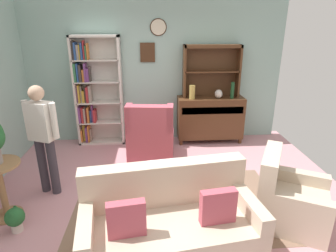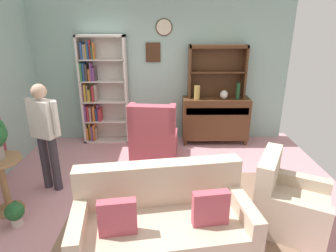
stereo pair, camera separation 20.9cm
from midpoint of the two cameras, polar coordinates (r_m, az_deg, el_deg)
ground_plane at (r=4.21m, az=-2.67°, el=-13.38°), size 5.40×4.60×0.02m
wall_back at (r=5.71m, az=-3.43°, el=10.97°), size 5.00×0.09×2.80m
area_rug at (r=3.96m, az=0.44°, el=-15.51°), size 2.75×1.71×0.01m
bookshelf at (r=5.72m, az=-15.71°, el=6.62°), size 0.90×0.30×2.10m
sideboard at (r=5.77m, az=7.41°, el=1.76°), size 1.30×0.45×0.92m
sideboard_hutch at (r=5.64m, az=7.68°, el=12.29°), size 1.10×0.26×1.00m
vase_tall at (r=5.48m, az=3.79°, el=6.81°), size 0.11×0.11×0.26m
vase_round at (r=5.60m, az=9.08°, el=6.38°), size 0.15×0.15×0.17m
bottle_wine at (r=5.62m, az=11.77°, el=7.05°), size 0.07×0.07×0.32m
couch_floral at (r=3.14m, az=-1.67°, el=-19.35°), size 1.90×1.10×0.90m
armchair_floral at (r=3.78m, az=21.62°, el=-13.77°), size 1.04×1.03×0.88m
wingback_chair at (r=4.99m, az=-4.65°, el=-2.66°), size 0.86×0.87×1.05m
plant_stand at (r=4.11m, az=-31.86°, el=-10.04°), size 0.52×0.52×0.74m
potted_plant_small at (r=3.93m, az=-29.81°, el=-15.82°), size 0.22×0.22×0.30m
person_reading at (r=4.21m, az=-25.22°, el=-1.32°), size 0.51×0.31×1.56m
coffee_table at (r=3.93m, az=-1.63°, el=-9.78°), size 0.80×0.50×0.42m
book_stack at (r=3.87m, az=-3.46°, el=-8.64°), size 0.23×0.16×0.06m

